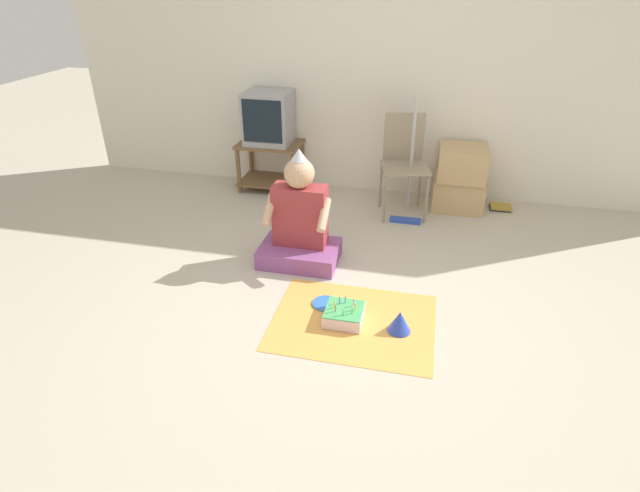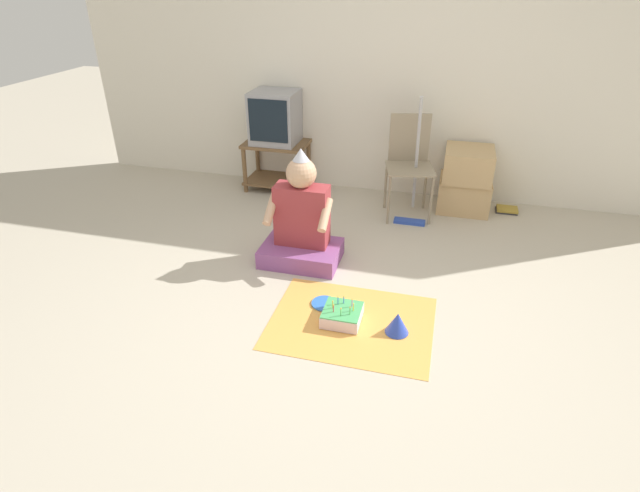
{
  "view_description": "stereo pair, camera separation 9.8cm",
  "coord_description": "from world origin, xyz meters",
  "px_view_note": "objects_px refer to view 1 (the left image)",
  "views": [
    {
      "loc": [
        0.43,
        -2.56,
        2.03
      ],
      "look_at": [
        -0.24,
        0.36,
        0.35
      ],
      "focal_mm": 28.0,
      "sensor_mm": 36.0,
      "label": 1
    },
    {
      "loc": [
        0.52,
        -2.54,
        2.03
      ],
      "look_at": [
        -0.24,
        0.36,
        0.35
      ],
      "focal_mm": 28.0,
      "sensor_mm": 36.0,
      "label": 2
    }
  ],
  "objects_px": {
    "tv": "(269,118)",
    "party_hat_blue": "(400,321)",
    "folding_chair": "(404,158)",
    "paper_plate": "(325,303)",
    "book_pile": "(500,207)",
    "person_seated": "(300,225)",
    "cardboard_box_stack": "(460,178)",
    "dust_mop": "(409,186)",
    "birthday_cake": "(345,314)"
  },
  "relations": [
    {
      "from": "tv",
      "to": "paper_plate",
      "type": "distance_m",
      "value": 2.27
    },
    {
      "from": "person_seated",
      "to": "paper_plate",
      "type": "distance_m",
      "value": 0.7
    },
    {
      "from": "tv",
      "to": "folding_chair",
      "type": "distance_m",
      "value": 1.4
    },
    {
      "from": "folding_chair",
      "to": "book_pile",
      "type": "relative_size",
      "value": 4.51
    },
    {
      "from": "dust_mop",
      "to": "folding_chair",
      "type": "bearing_deg",
      "value": 114.46
    },
    {
      "from": "cardboard_box_stack",
      "to": "person_seated",
      "type": "distance_m",
      "value": 1.79
    },
    {
      "from": "cardboard_box_stack",
      "to": "tv",
      "type": "bearing_deg",
      "value": 178.5
    },
    {
      "from": "folding_chair",
      "to": "paper_plate",
      "type": "distance_m",
      "value": 1.77
    },
    {
      "from": "person_seated",
      "to": "birthday_cake",
      "type": "height_order",
      "value": "person_seated"
    },
    {
      "from": "tv",
      "to": "birthday_cake",
      "type": "xyz_separation_m",
      "value": [
        1.15,
        -2.05,
        -0.69
      ]
    },
    {
      "from": "tv",
      "to": "book_pile",
      "type": "bearing_deg",
      "value": -0.41
    },
    {
      "from": "cardboard_box_stack",
      "to": "person_seated",
      "type": "bearing_deg",
      "value": -132.95
    },
    {
      "from": "folding_chair",
      "to": "paper_plate",
      "type": "height_order",
      "value": "folding_chair"
    },
    {
      "from": "folding_chair",
      "to": "book_pile",
      "type": "bearing_deg",
      "value": 14.39
    },
    {
      "from": "dust_mop",
      "to": "party_hat_blue",
      "type": "bearing_deg",
      "value": -87.26
    },
    {
      "from": "tv",
      "to": "person_seated",
      "type": "distance_m",
      "value": 1.57
    },
    {
      "from": "person_seated",
      "to": "folding_chair",
      "type": "bearing_deg",
      "value": 57.83
    },
    {
      "from": "cardboard_box_stack",
      "to": "birthday_cake",
      "type": "distance_m",
      "value": 2.15
    },
    {
      "from": "cardboard_box_stack",
      "to": "dust_mop",
      "type": "bearing_deg",
      "value": -141.74
    },
    {
      "from": "folding_chair",
      "to": "party_hat_blue",
      "type": "distance_m",
      "value": 1.88
    },
    {
      "from": "cardboard_box_stack",
      "to": "paper_plate",
      "type": "bearing_deg",
      "value": -115.76
    },
    {
      "from": "tv",
      "to": "folding_chair",
      "type": "height_order",
      "value": "tv"
    },
    {
      "from": "paper_plate",
      "to": "birthday_cake",
      "type": "bearing_deg",
      "value": -42.42
    },
    {
      "from": "party_hat_blue",
      "to": "dust_mop",
      "type": "bearing_deg",
      "value": 92.74
    },
    {
      "from": "folding_chair",
      "to": "book_pile",
      "type": "distance_m",
      "value": 1.09
    },
    {
      "from": "tv",
      "to": "dust_mop",
      "type": "height_order",
      "value": "dust_mop"
    },
    {
      "from": "person_seated",
      "to": "tv",
      "type": "bearing_deg",
      "value": 116.09
    },
    {
      "from": "person_seated",
      "to": "party_hat_blue",
      "type": "bearing_deg",
      "value": -40.58
    },
    {
      "from": "person_seated",
      "to": "book_pile",
      "type": "bearing_deg",
      "value": 39.41
    },
    {
      "from": "dust_mop",
      "to": "cardboard_box_stack",
      "type": "bearing_deg",
      "value": 38.26
    },
    {
      "from": "cardboard_box_stack",
      "to": "birthday_cake",
      "type": "height_order",
      "value": "cardboard_box_stack"
    },
    {
      "from": "tv",
      "to": "book_pile",
      "type": "distance_m",
      "value": 2.41
    },
    {
      "from": "birthday_cake",
      "to": "paper_plate",
      "type": "bearing_deg",
      "value": 137.58
    },
    {
      "from": "dust_mop",
      "to": "book_pile",
      "type": "xyz_separation_m",
      "value": [
        0.87,
        0.39,
        -0.3
      ]
    },
    {
      "from": "person_seated",
      "to": "dust_mop",
      "type": "bearing_deg",
      "value": 51.25
    },
    {
      "from": "cardboard_box_stack",
      "to": "book_pile",
      "type": "height_order",
      "value": "cardboard_box_stack"
    },
    {
      "from": "tv",
      "to": "party_hat_blue",
      "type": "xyz_separation_m",
      "value": [
        1.5,
        -2.08,
        -0.67
      ]
    },
    {
      "from": "cardboard_box_stack",
      "to": "party_hat_blue",
      "type": "relative_size",
      "value": 3.92
    },
    {
      "from": "birthday_cake",
      "to": "paper_plate",
      "type": "distance_m",
      "value": 0.22
    },
    {
      "from": "party_hat_blue",
      "to": "birthday_cake",
      "type": "bearing_deg",
      "value": 176.23
    },
    {
      "from": "book_pile",
      "to": "person_seated",
      "type": "xyz_separation_m",
      "value": [
        -1.63,
        -1.34,
        0.29
      ]
    },
    {
      "from": "cardboard_box_stack",
      "to": "paper_plate",
      "type": "height_order",
      "value": "cardboard_box_stack"
    },
    {
      "from": "book_pile",
      "to": "paper_plate",
      "type": "distance_m",
      "value": 2.3
    },
    {
      "from": "tv",
      "to": "dust_mop",
      "type": "bearing_deg",
      "value": -16.03
    },
    {
      "from": "dust_mop",
      "to": "birthday_cake",
      "type": "xyz_separation_m",
      "value": [
        -0.28,
        -1.64,
        -0.27
      ]
    },
    {
      "from": "birthday_cake",
      "to": "party_hat_blue",
      "type": "distance_m",
      "value": 0.36
    },
    {
      "from": "tv",
      "to": "party_hat_blue",
      "type": "distance_m",
      "value": 2.65
    },
    {
      "from": "cardboard_box_stack",
      "to": "party_hat_blue",
      "type": "height_order",
      "value": "cardboard_box_stack"
    },
    {
      "from": "paper_plate",
      "to": "dust_mop",
      "type": "bearing_deg",
      "value": 73.64
    },
    {
      "from": "book_pile",
      "to": "party_hat_blue",
      "type": "xyz_separation_m",
      "value": [
        -0.79,
        -2.06,
        0.06
      ]
    }
  ]
}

